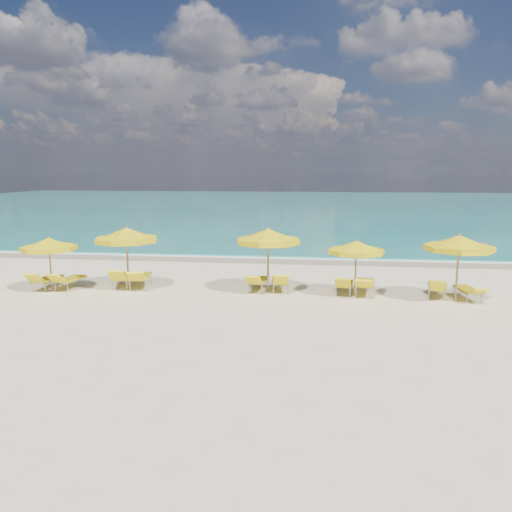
# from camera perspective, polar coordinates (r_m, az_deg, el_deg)

# --- Properties ---
(ground_plane) EXTENTS (120.00, 120.00, 0.00)m
(ground_plane) POSITION_cam_1_polar(r_m,az_deg,el_deg) (18.95, -0.57, -4.35)
(ground_plane) COLOR beige
(ocean) EXTENTS (120.00, 80.00, 0.30)m
(ocean) POSITION_cam_1_polar(r_m,az_deg,el_deg) (66.41, 5.03, 5.76)
(ocean) COLOR #147269
(ocean) RESTS_ON ground
(wet_sand_band) EXTENTS (120.00, 2.60, 0.01)m
(wet_sand_band) POSITION_cam_1_polar(r_m,az_deg,el_deg) (26.14, 1.61, -0.41)
(wet_sand_band) COLOR tan
(wet_sand_band) RESTS_ON ground
(foam_line) EXTENTS (120.00, 1.20, 0.03)m
(foam_line) POSITION_cam_1_polar(r_m,az_deg,el_deg) (26.92, 1.78, -0.11)
(foam_line) COLOR white
(foam_line) RESTS_ON ground
(whitecap_near) EXTENTS (14.00, 0.36, 0.05)m
(whitecap_near) POSITION_cam_1_polar(r_m,az_deg,el_deg) (36.51, -6.33, 2.45)
(whitecap_near) COLOR white
(whitecap_near) RESTS_ON ground
(whitecap_far) EXTENTS (18.00, 0.30, 0.05)m
(whitecap_far) POSITION_cam_1_polar(r_m,az_deg,el_deg) (42.82, 14.55, 3.27)
(whitecap_far) COLOR white
(whitecap_far) RESTS_ON ground
(umbrella_2) EXTENTS (2.61, 2.61, 2.13)m
(umbrella_2) POSITION_cam_1_polar(r_m,az_deg,el_deg) (20.63, -22.59, 1.20)
(umbrella_2) COLOR #9D734E
(umbrella_2) RESTS_ON ground
(umbrella_3) EXTENTS (2.66, 2.66, 2.49)m
(umbrella_3) POSITION_cam_1_polar(r_m,az_deg,el_deg) (19.98, -14.59, 2.27)
(umbrella_3) COLOR #9D734E
(umbrella_3) RESTS_ON ground
(umbrella_4) EXTENTS (2.83, 2.83, 2.51)m
(umbrella_4) POSITION_cam_1_polar(r_m,az_deg,el_deg) (18.84, 1.40, 2.20)
(umbrella_4) COLOR #9D734E
(umbrella_4) RESTS_ON ground
(umbrella_5) EXTENTS (2.37, 2.37, 2.13)m
(umbrella_5) POSITION_cam_1_polar(r_m,az_deg,el_deg) (18.68, 11.40, 0.93)
(umbrella_5) COLOR #9D734E
(umbrella_5) RESTS_ON ground
(umbrella_6) EXTENTS (2.81, 2.81, 2.44)m
(umbrella_6) POSITION_cam_1_polar(r_m,az_deg,el_deg) (18.90, 22.20, 1.32)
(umbrella_6) COLOR #9D734E
(umbrella_6) RESTS_ON ground
(lounger_2_left) EXTENTS (0.71, 1.84, 0.84)m
(lounger_2_left) POSITION_cam_1_polar(r_m,az_deg,el_deg) (21.39, -22.77, -2.86)
(lounger_2_left) COLOR #A5A8AD
(lounger_2_left) RESTS_ON ground
(lounger_2_right) EXTENTS (0.84, 1.87, 0.81)m
(lounger_2_right) POSITION_cam_1_polar(r_m,az_deg,el_deg) (21.06, -20.49, -2.91)
(lounger_2_right) COLOR #A5A8AD
(lounger_2_right) RESTS_ON ground
(lounger_3_left) EXTENTS (0.89, 1.93, 0.90)m
(lounger_3_left) POSITION_cam_1_polar(r_m,az_deg,el_deg) (20.74, -14.95, -2.77)
(lounger_3_left) COLOR #A5A8AD
(lounger_3_left) RESTS_ON ground
(lounger_3_right) EXTENTS (1.00, 2.10, 0.89)m
(lounger_3_right) POSITION_cam_1_polar(r_m,az_deg,el_deg) (20.49, -13.03, -2.80)
(lounger_3_right) COLOR #A5A8AD
(lounger_3_right) RESTS_ON ground
(lounger_4_left) EXTENTS (0.79, 1.87, 0.81)m
(lounger_4_left) POSITION_cam_1_polar(r_m,az_deg,el_deg) (19.48, 0.27, -3.27)
(lounger_4_left) COLOR #A5A8AD
(lounger_4_left) RESTS_ON ground
(lounger_4_right) EXTENTS (0.81, 1.80, 0.85)m
(lounger_4_right) POSITION_cam_1_polar(r_m,az_deg,el_deg) (19.44, 2.73, -3.32)
(lounger_4_right) COLOR #A5A8AD
(lounger_4_right) RESTS_ON ground
(lounger_5_left) EXTENTS (0.81, 1.76, 0.82)m
(lounger_5_left) POSITION_cam_1_polar(r_m,az_deg,el_deg) (19.27, 10.07, -3.60)
(lounger_5_left) COLOR #A5A8AD
(lounger_5_left) RESTS_ON ground
(lounger_5_right) EXTENTS (0.91, 2.08, 0.84)m
(lounger_5_right) POSITION_cam_1_polar(r_m,az_deg,el_deg) (19.31, 12.33, -3.56)
(lounger_5_right) COLOR #A5A8AD
(lounger_5_right) RESTS_ON ground
(lounger_6_left) EXTENTS (0.92, 1.85, 0.84)m
(lounger_6_left) POSITION_cam_1_polar(r_m,az_deg,el_deg) (19.61, 19.92, -3.78)
(lounger_6_left) COLOR #A5A8AD
(lounger_6_left) RESTS_ON ground
(lounger_6_right) EXTENTS (0.84, 1.82, 0.66)m
(lounger_6_right) POSITION_cam_1_polar(r_m,az_deg,el_deg) (19.70, 23.03, -3.97)
(lounger_6_right) COLOR #A5A8AD
(lounger_6_right) RESTS_ON ground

